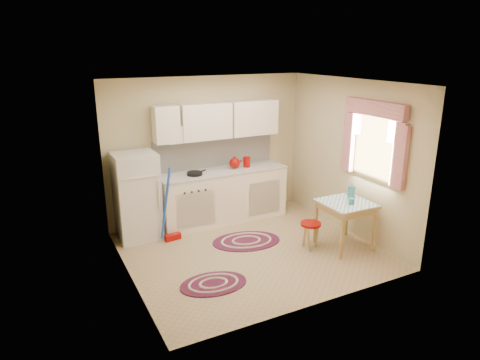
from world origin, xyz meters
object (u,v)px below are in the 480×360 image
(table, at_px, (345,225))
(stool, at_px, (310,236))
(base_cabinets, at_px, (223,196))
(fridge, at_px, (137,196))

(table, relative_size, stool, 1.71)
(base_cabinets, relative_size, stool, 5.36)
(fridge, xyz_separation_m, stool, (2.22, -1.59, -0.49))
(fridge, bearing_deg, stool, -35.47)
(stool, bearing_deg, fridge, 144.53)
(fridge, relative_size, table, 1.94)
(base_cabinets, height_order, table, base_cabinets)
(stool, bearing_deg, table, -19.62)
(base_cabinets, bearing_deg, fridge, -178.11)
(table, distance_m, stool, 0.55)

